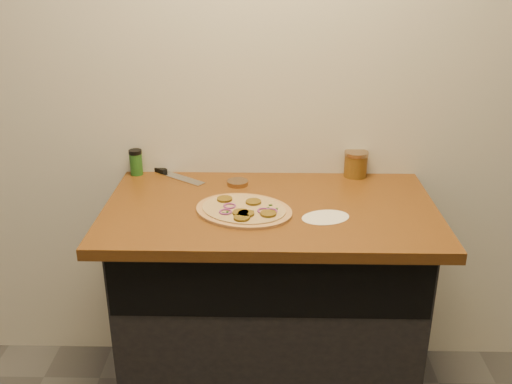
{
  "coord_description": "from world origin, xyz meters",
  "views": [
    {
      "loc": [
        -0.01,
        -0.47,
        1.75
      ],
      "look_at": [
        -0.05,
        1.42,
        0.95
      ],
      "focal_mm": 40.0,
      "sensor_mm": 36.0,
      "label": 1
    }
  ],
  "objects_px": {
    "pizza": "(244,210)",
    "spice_shaker": "(136,162)",
    "salsa_jar": "(356,164)",
    "chefs_knife": "(167,173)"
  },
  "relations": [
    {
      "from": "chefs_knife",
      "to": "salsa_jar",
      "type": "bearing_deg",
      "value": -0.19
    },
    {
      "from": "pizza",
      "to": "chefs_knife",
      "type": "xyz_separation_m",
      "value": [
        -0.33,
        0.37,
        -0.0
      ]
    },
    {
      "from": "salsa_jar",
      "to": "spice_shaker",
      "type": "height_order",
      "value": "same"
    },
    {
      "from": "pizza",
      "to": "spice_shaker",
      "type": "height_order",
      "value": "spice_shaker"
    },
    {
      "from": "spice_shaker",
      "to": "pizza",
      "type": "bearing_deg",
      "value": -38.38
    },
    {
      "from": "pizza",
      "to": "salsa_jar",
      "type": "height_order",
      "value": "salsa_jar"
    },
    {
      "from": "salsa_jar",
      "to": "spice_shaker",
      "type": "distance_m",
      "value": 0.9
    },
    {
      "from": "pizza",
      "to": "chefs_knife",
      "type": "height_order",
      "value": "pizza"
    },
    {
      "from": "pizza",
      "to": "spice_shaker",
      "type": "distance_m",
      "value": 0.59
    },
    {
      "from": "chefs_knife",
      "to": "salsa_jar",
      "type": "distance_m",
      "value": 0.77
    }
  ]
}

